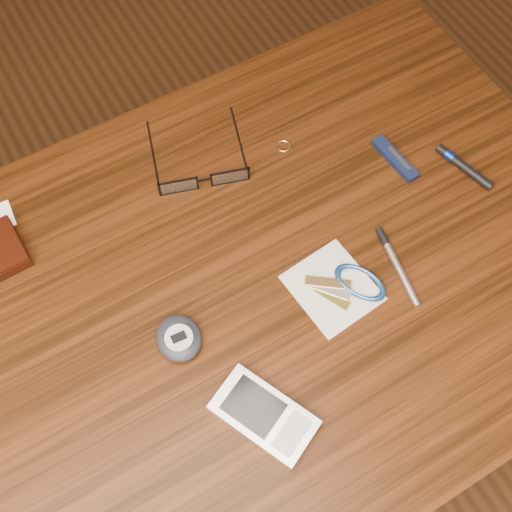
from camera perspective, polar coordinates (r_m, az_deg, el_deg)
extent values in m
plane|color=#472814|center=(1.58, 0.07, -13.61)|extent=(3.80, 3.80, 0.00)
cube|color=#361808|center=(0.88, 0.12, -2.76)|extent=(1.00, 0.70, 0.03)
cylinder|color=#4C2814|center=(1.47, 9.52, 8.77)|extent=(0.05, 0.05, 0.71)
cube|color=black|center=(0.92, -6.88, 6.17)|extent=(0.05, 0.02, 0.03)
cube|color=white|center=(0.92, -6.88, 6.17)|extent=(0.05, 0.02, 0.02)
cylinder|color=black|center=(0.97, -9.10, 8.67)|extent=(0.04, 0.13, 0.00)
cube|color=black|center=(0.93, -2.33, 7.05)|extent=(0.05, 0.02, 0.03)
cube|color=white|center=(0.93, -2.33, 7.05)|extent=(0.05, 0.02, 0.02)
cylinder|color=black|center=(0.98, -1.46, 10.13)|extent=(0.04, 0.13, 0.00)
cube|color=black|center=(0.92, -4.63, 6.77)|extent=(0.02, 0.01, 0.00)
torus|color=#DCBB68|center=(0.97, 2.46, 9.73)|extent=(0.02, 0.02, 0.00)
cube|color=silver|center=(0.80, 0.71, -14.01)|extent=(0.11, 0.14, 0.02)
cube|color=black|center=(0.79, -0.23, -13.23)|extent=(0.07, 0.08, 0.00)
cube|color=#9EA0A5|center=(0.78, 3.20, -15.48)|extent=(0.06, 0.05, 0.00)
ellipsoid|color=black|center=(0.83, -6.88, -7.28)|extent=(0.06, 0.07, 0.02)
cylinder|color=#A6A8AF|center=(0.81, -6.87, -7.24)|extent=(0.04, 0.04, 0.00)
cube|color=black|center=(0.81, -6.89, -7.17)|extent=(0.02, 0.01, 0.00)
cube|color=silver|center=(0.86, 6.80, -2.82)|extent=(0.11, 0.12, 0.00)
torus|color=#2359A3|center=(0.87, 9.22, -2.34)|extent=(0.08, 0.08, 0.01)
cube|color=olive|center=(0.86, 6.47, -3.44)|extent=(0.04, 0.06, 0.00)
cube|color=silver|center=(0.86, 6.44, -2.90)|extent=(0.05, 0.06, 0.00)
cube|color=olive|center=(0.86, 6.41, -2.36)|extent=(0.06, 0.05, 0.00)
cube|color=#0F1633|center=(0.98, 12.24, 8.43)|extent=(0.03, 0.09, 0.01)
cube|color=silver|center=(0.97, 12.62, 8.51)|extent=(0.01, 0.05, 0.00)
cylinder|color=#ACABB0|center=(0.89, 12.47, -0.90)|extent=(0.03, 0.12, 0.01)
cylinder|color=black|center=(0.90, 11.19, 1.67)|extent=(0.02, 0.03, 0.01)
cylinder|color=black|center=(0.99, 18.03, 7.52)|extent=(0.04, 0.10, 0.01)
cylinder|color=#112CA7|center=(1.00, 16.83, 8.50)|extent=(0.02, 0.02, 0.01)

